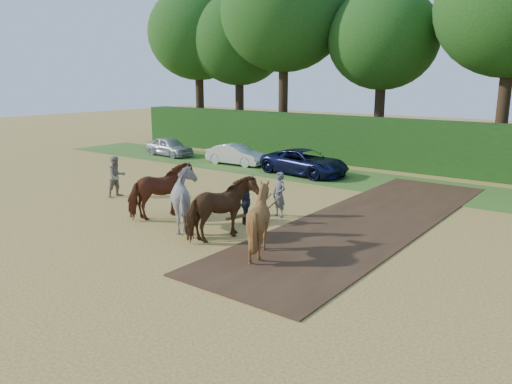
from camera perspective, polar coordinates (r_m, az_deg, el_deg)
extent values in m
plane|color=gold|center=(14.90, -4.25, -8.45)|extent=(120.00, 120.00, 0.00)
cube|color=#472D1C|center=(19.75, 12.69, -3.22)|extent=(4.50, 17.00, 0.05)
cube|color=#38601E|center=(26.60, 16.07, 0.74)|extent=(50.00, 5.00, 0.03)
cube|color=#14380F|center=(30.55, 19.35, 4.88)|extent=(46.00, 1.60, 3.00)
imported|color=#A09A7D|center=(23.93, -15.65, 1.71)|extent=(0.83, 1.01, 1.90)
imported|color=#242830|center=(18.77, -1.15, -1.26)|extent=(0.71, 1.03, 1.63)
imported|color=brown|center=(19.86, -10.79, 0.11)|extent=(1.76, 2.77, 2.17)
imported|color=beige|center=(18.36, -7.64, -0.84)|extent=(2.54, 2.31, 2.17)
imported|color=brown|center=(16.92, -3.95, -1.94)|extent=(1.76, 2.77, 2.17)
imported|color=brown|center=(15.58, 0.42, -3.23)|extent=(2.18, 2.34, 2.17)
cube|color=black|center=(19.12, -0.15, -2.95)|extent=(0.58, 0.99, 0.36)
cube|color=brown|center=(18.71, -1.63, -2.74)|extent=(0.46, 1.42, 0.10)
cylinder|color=brown|center=(19.53, 0.74, -1.43)|extent=(0.18, 1.05, 0.76)
cylinder|color=brown|center=(19.20, 1.60, -1.70)|extent=(0.46, 0.99, 0.76)
imported|color=gray|center=(19.71, 2.67, -0.30)|extent=(0.75, 0.58, 1.81)
imported|color=#AEAFB5|center=(35.63, -9.87, 5.13)|extent=(4.02, 1.93, 1.33)
imported|color=silver|center=(31.56, -2.27, 4.29)|extent=(4.03, 1.61, 1.30)
imported|color=#111538|center=(28.38, 5.59, 3.39)|extent=(5.42, 2.95, 1.44)
cylinder|color=#382616|center=(43.98, -6.41, 9.68)|extent=(0.70, 0.70, 5.85)
ellipsoid|color=#163F11|center=(44.05, -6.62, 17.59)|extent=(8.40, 8.40, 7.73)
cylinder|color=#382616|center=(41.73, -1.88, 9.26)|extent=(0.70, 0.70, 5.40)
ellipsoid|color=#163F11|center=(41.74, -1.94, 16.99)|extent=(7.80, 7.80, 7.18)
cylinder|color=#382616|center=(37.92, 3.11, 9.72)|extent=(0.70, 0.70, 6.53)
ellipsoid|color=#163F11|center=(38.13, 3.24, 19.84)|extent=(9.20, 9.20, 8.46)
cylinder|color=#382616|center=(35.91, 13.85, 8.10)|extent=(0.70, 0.70, 5.17)
ellipsoid|color=#163F11|center=(35.89, 14.34, 16.65)|extent=(7.40, 7.40, 6.81)
cylinder|color=#382616|center=(32.55, 26.28, 7.46)|extent=(0.70, 0.70, 6.08)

